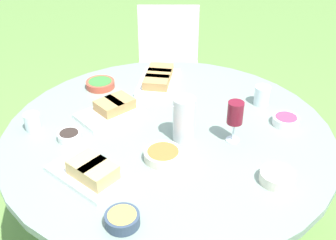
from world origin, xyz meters
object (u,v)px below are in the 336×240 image
(dining_table, at_px, (168,146))
(water_pitcher, at_px, (184,119))
(chair_near_right, at_px, (168,60))
(wine_glass, at_px, (235,114))

(dining_table, distance_m, water_pitcher, 0.21)
(chair_near_right, relative_size, wine_glass, 4.61)
(dining_table, height_order, water_pitcher, water_pitcher)
(dining_table, bearing_deg, chair_near_right, -105.19)
(dining_table, xyz_separation_m, wine_glass, (-0.25, 0.14, 0.22))
(water_pitcher, xyz_separation_m, wine_glass, (-0.20, 0.07, 0.03))
(wine_glass, bearing_deg, dining_table, -29.46)
(chair_near_right, xyz_separation_m, wine_glass, (0.07, 1.34, 0.36))
(dining_table, xyz_separation_m, water_pitcher, (-0.05, 0.07, 0.19))
(dining_table, bearing_deg, water_pitcher, 123.66)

